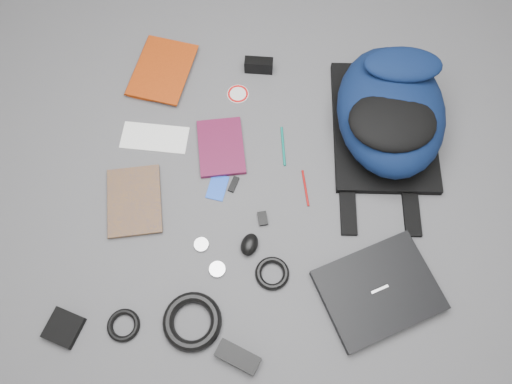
# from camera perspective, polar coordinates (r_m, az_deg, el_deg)

# --- Properties ---
(ground) EXTENTS (4.00, 4.00, 0.00)m
(ground) POSITION_cam_1_polar(r_m,az_deg,el_deg) (1.63, 0.00, -0.27)
(ground) COLOR #4F4F51
(ground) RESTS_ON ground
(backpack) EXTENTS (0.43, 0.58, 0.23)m
(backpack) POSITION_cam_1_polar(r_m,az_deg,el_deg) (1.71, 15.13, 8.99)
(backpack) COLOR black
(backpack) RESTS_ON ground
(laptop) EXTENTS (0.42, 0.39, 0.03)m
(laptop) POSITION_cam_1_polar(r_m,az_deg,el_deg) (1.57, 13.82, -10.86)
(laptop) COLOR black
(laptop) RESTS_ON ground
(textbook_red) EXTENTS (0.23, 0.29, 0.03)m
(textbook_red) POSITION_cam_1_polar(r_m,az_deg,el_deg) (1.92, -13.50, 13.93)
(textbook_red) COLOR #8B2908
(textbook_red) RESTS_ON ground
(comic_book) EXTENTS (0.23, 0.27, 0.02)m
(comic_book) POSITION_cam_1_polar(r_m,az_deg,el_deg) (1.68, -16.60, -1.33)
(comic_book) COLOR #AE6E0C
(comic_book) RESTS_ON ground
(envelope) EXTENTS (0.23, 0.11, 0.00)m
(envelope) POSITION_cam_1_polar(r_m,az_deg,el_deg) (1.76, -11.51, 6.11)
(envelope) COLOR white
(envelope) RESTS_ON ground
(dvd_case) EXTENTS (0.20, 0.24, 0.02)m
(dvd_case) POSITION_cam_1_polar(r_m,az_deg,el_deg) (1.70, -4.02, 5.15)
(dvd_case) COLOR #460D26
(dvd_case) RESTS_ON ground
(compact_camera) EXTENTS (0.10, 0.04, 0.06)m
(compact_camera) POSITION_cam_1_polar(r_m,az_deg,el_deg) (1.85, 0.32, 14.28)
(compact_camera) COLOR black
(compact_camera) RESTS_ON ground
(sticker_disc) EXTENTS (0.09, 0.09, 0.00)m
(sticker_disc) POSITION_cam_1_polar(r_m,az_deg,el_deg) (1.82, -2.08, 11.13)
(sticker_disc) COLOR white
(sticker_disc) RESTS_ON ground
(pen_teal) EXTENTS (0.03, 0.15, 0.01)m
(pen_teal) POSITION_cam_1_polar(r_m,az_deg,el_deg) (1.71, 3.12, 5.25)
(pen_teal) COLOR #0C6E5F
(pen_teal) RESTS_ON ground
(pen_red) EXTENTS (0.04, 0.13, 0.01)m
(pen_red) POSITION_cam_1_polar(r_m,az_deg,el_deg) (1.65, 5.67, 0.46)
(pen_red) COLOR #9A0C0B
(pen_red) RESTS_ON ground
(id_badge) EXTENTS (0.07, 0.10, 0.00)m
(id_badge) POSITION_cam_1_polar(r_m,az_deg,el_deg) (1.65, -4.42, 0.55)
(id_badge) COLOR blue
(id_badge) RESTS_ON ground
(usb_black) EXTENTS (0.03, 0.06, 0.01)m
(usb_black) POSITION_cam_1_polar(r_m,az_deg,el_deg) (1.65, -2.58, 0.88)
(usb_black) COLOR black
(usb_black) RESTS_ON ground
(key_fob) EXTENTS (0.04, 0.05, 0.01)m
(key_fob) POSITION_cam_1_polar(r_m,az_deg,el_deg) (1.60, 0.77, -3.05)
(key_fob) COLOR black
(key_fob) RESTS_ON ground
(mouse) EXTENTS (0.07, 0.08, 0.04)m
(mouse) POSITION_cam_1_polar(r_m,az_deg,el_deg) (1.56, -0.75, -6.03)
(mouse) COLOR black
(mouse) RESTS_ON ground
(headphone_left) EXTENTS (0.06, 0.06, 0.01)m
(headphone_left) POSITION_cam_1_polar(r_m,az_deg,el_deg) (1.58, -6.26, -6.00)
(headphone_left) COLOR #B6B6B8
(headphone_left) RESTS_ON ground
(headphone_right) EXTENTS (0.05, 0.05, 0.01)m
(headphone_right) POSITION_cam_1_polar(r_m,az_deg,el_deg) (1.56, -4.44, -8.80)
(headphone_right) COLOR silver
(headphone_right) RESTS_ON ground
(cable_coil) EXTENTS (0.12, 0.12, 0.02)m
(cable_coil) POSITION_cam_1_polar(r_m,az_deg,el_deg) (1.54, 1.86, -9.28)
(cable_coil) COLOR black
(cable_coil) RESTS_ON ground
(power_brick) EXTENTS (0.14, 0.09, 0.03)m
(power_brick) POSITION_cam_1_polar(r_m,az_deg,el_deg) (1.50, -2.09, -18.32)
(power_brick) COLOR black
(power_brick) RESTS_ON ground
(power_cord_coil) EXTENTS (0.21, 0.21, 0.03)m
(power_cord_coil) POSITION_cam_1_polar(r_m,az_deg,el_deg) (1.52, -7.30, -14.47)
(power_cord_coil) COLOR black
(power_cord_coil) RESTS_ON ground
(pouch) EXTENTS (0.12, 0.12, 0.02)m
(pouch) POSITION_cam_1_polar(r_m,az_deg,el_deg) (1.61, -21.12, -14.27)
(pouch) COLOR black
(pouch) RESTS_ON ground
(earbud_coil) EXTENTS (0.13, 0.13, 0.02)m
(earbud_coil) POSITION_cam_1_polar(r_m,az_deg,el_deg) (1.57, -14.90, -14.51)
(earbud_coil) COLOR black
(earbud_coil) RESTS_ON ground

